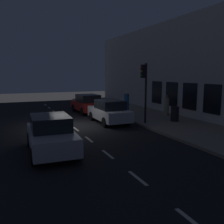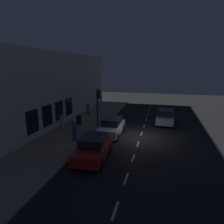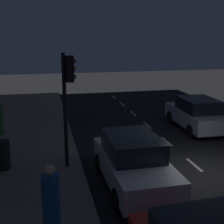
% 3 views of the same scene
% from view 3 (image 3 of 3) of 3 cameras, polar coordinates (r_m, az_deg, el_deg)
% --- Properties ---
extents(ground_plane, '(60.00, 60.00, 0.00)m').
position_cam_3_polar(ground_plane, '(10.96, 17.25, -11.27)').
color(ground_plane, black).
extents(sidewalk, '(4.50, 32.00, 0.15)m').
position_cam_3_polar(sidewalk, '(9.69, -18.06, -14.32)').
color(sidewalk, gray).
rests_on(sidewalk, ground).
extents(lane_centre_line, '(0.12, 27.20, 0.01)m').
position_cam_3_polar(lane_centre_line, '(11.76, 14.84, -9.33)').
color(lane_centre_line, beige).
rests_on(lane_centre_line, ground).
extents(traffic_light, '(0.47, 0.32, 3.86)m').
position_cam_3_polar(traffic_light, '(10.26, -8.09, 4.38)').
color(traffic_light, black).
rests_on(traffic_light, sidewalk).
extents(parked_car_0, '(1.87, 4.10, 1.58)m').
position_cam_3_polar(parked_car_0, '(9.64, 3.90, -9.08)').
color(parked_car_0, silver).
rests_on(parked_car_0, ground).
extents(parked_car_1, '(1.96, 4.10, 1.58)m').
position_cam_3_polar(parked_car_1, '(15.82, 15.27, -0.35)').
color(parked_car_1, '#B7B7BC').
rests_on(parked_car_1, ground).
extents(pedestrian_2, '(0.49, 0.49, 1.81)m').
position_cam_3_polar(pedestrian_2, '(7.03, -11.02, -16.81)').
color(pedestrian_2, '#1E5189').
rests_on(pedestrian_2, sidewalk).
extents(trash_bin, '(0.57, 0.57, 0.98)m').
position_cam_3_polar(trash_bin, '(11.17, -19.57, -7.40)').
color(trash_bin, black).
rests_on(trash_bin, sidewalk).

